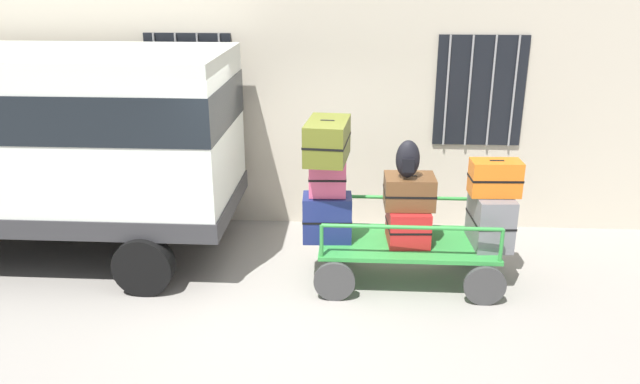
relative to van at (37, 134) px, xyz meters
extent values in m
plane|color=gray|center=(3.43, -1.04, -1.64)|extent=(40.00, 40.00, 0.00)
cube|color=#BCB29E|center=(3.43, 1.42, 0.86)|extent=(12.00, 0.30, 5.00)
cube|color=black|center=(1.63, 1.25, 0.36)|extent=(1.20, 0.04, 1.50)
cylinder|color=gray|center=(1.18, 1.21, 0.36)|extent=(0.03, 0.03, 1.50)
cylinder|color=gray|center=(1.48, 1.21, 0.36)|extent=(0.03, 0.03, 1.50)
cylinder|color=gray|center=(1.78, 1.21, 0.36)|extent=(0.03, 0.03, 1.50)
cylinder|color=gray|center=(2.08, 1.21, 0.36)|extent=(0.03, 0.03, 1.50)
cube|color=black|center=(5.63, 1.25, 0.36)|extent=(1.20, 0.04, 1.50)
cylinder|color=gray|center=(5.18, 1.21, 0.36)|extent=(0.03, 0.03, 1.50)
cylinder|color=gray|center=(5.48, 1.21, 0.36)|extent=(0.03, 0.03, 1.50)
cylinder|color=gray|center=(5.78, 1.21, 0.36)|extent=(0.03, 0.03, 1.50)
cylinder|color=gray|center=(6.08, 1.21, 0.36)|extent=(0.03, 0.03, 1.50)
cube|color=silver|center=(0.00, 0.01, 0.01)|extent=(4.82, 1.94, 2.01)
cube|color=black|center=(0.00, 0.01, 0.39)|extent=(4.84, 1.96, 0.55)
cube|color=#2D2D30|center=(0.00, 0.01, -0.87)|extent=(4.86, 1.98, 0.24)
cylinder|color=black|center=(1.54, -0.96, -1.29)|extent=(0.70, 0.22, 0.70)
cube|color=#2D8438|center=(4.59, -0.47, -1.14)|extent=(2.07, 1.01, 0.05)
cylinder|color=#383838|center=(5.44, -1.00, -1.41)|extent=(0.47, 0.06, 0.47)
cylinder|color=#383838|center=(5.44, 0.05, -1.41)|extent=(0.47, 0.06, 0.47)
cylinder|color=#383838|center=(3.75, -1.00, -1.41)|extent=(0.47, 0.06, 0.47)
cylinder|color=#383838|center=(3.75, 0.05, -1.41)|extent=(0.47, 0.06, 0.47)
cylinder|color=#2D8438|center=(5.59, -0.94, -0.93)|extent=(0.04, 0.04, 0.38)
cylinder|color=#2D8438|center=(5.59, -0.01, -0.93)|extent=(0.04, 0.04, 0.38)
cylinder|color=#2D8438|center=(3.60, -0.94, -0.93)|extent=(0.04, 0.04, 0.38)
cylinder|color=#2D8438|center=(3.60, -0.01, -0.93)|extent=(0.04, 0.04, 0.38)
cylinder|color=#2D8438|center=(4.59, -0.94, -0.74)|extent=(1.99, 0.04, 0.04)
cylinder|color=#2D8438|center=(4.59, -0.01, -0.74)|extent=(1.99, 0.04, 0.04)
cube|color=navy|center=(3.64, -0.47, -0.84)|extent=(0.59, 0.39, 0.56)
cube|color=black|center=(3.64, -0.47, -0.84)|extent=(0.60, 0.40, 0.02)
cube|color=black|center=(3.64, -0.47, -0.57)|extent=(0.16, 0.04, 0.02)
cube|color=#CC4C72|center=(3.64, -0.45, -0.34)|extent=(0.44, 0.32, 0.44)
cube|color=black|center=(3.64, -0.45, -0.34)|extent=(0.45, 0.33, 0.02)
cube|color=black|center=(3.64, -0.45, -0.12)|extent=(0.15, 0.04, 0.02)
cube|color=#4C5119|center=(3.64, -0.51, 0.12)|extent=(0.51, 0.80, 0.46)
cube|color=black|center=(3.64, -0.51, 0.12)|extent=(0.53, 0.81, 0.02)
cube|color=black|center=(3.64, -0.51, 0.34)|extent=(0.16, 0.04, 0.02)
cube|color=#B21E1E|center=(4.59, -0.49, -0.91)|extent=(0.50, 0.56, 0.43)
cube|color=black|center=(4.59, -0.49, -0.91)|extent=(0.52, 0.57, 0.02)
cube|color=black|center=(4.59, -0.49, -0.70)|extent=(0.16, 0.04, 0.02)
cube|color=brown|center=(4.59, -0.44, -0.50)|extent=(0.59, 0.45, 0.37)
cube|color=black|center=(4.59, -0.44, -0.50)|extent=(0.60, 0.46, 0.02)
cube|color=black|center=(4.59, -0.44, -0.32)|extent=(0.16, 0.03, 0.02)
cube|color=slate|center=(5.55, -0.47, -0.81)|extent=(0.46, 0.68, 0.62)
cube|color=black|center=(5.55, -0.47, -0.81)|extent=(0.47, 0.69, 0.02)
cube|color=black|center=(5.55, -0.47, -0.51)|extent=(0.15, 0.04, 0.02)
cube|color=orange|center=(5.55, -0.50, -0.29)|extent=(0.57, 0.32, 0.40)
cube|color=black|center=(5.55, -0.50, -0.29)|extent=(0.58, 0.33, 0.02)
cube|color=black|center=(5.55, -0.50, -0.10)|extent=(0.16, 0.04, 0.02)
ellipsoid|color=black|center=(4.55, -0.52, -0.09)|extent=(0.27, 0.19, 0.44)
cube|color=black|center=(4.55, -0.61, -0.13)|extent=(0.14, 0.06, 0.15)
camera|label=1|loc=(3.96, -7.22, 1.96)|focal=34.67mm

